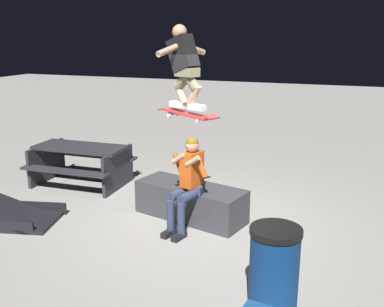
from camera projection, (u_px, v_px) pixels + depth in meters
The scene contains 8 objects.
ground_plane at pixel (197, 222), 6.67m from camera, with size 40.00×40.00×0.00m, color gray.
ledge_box_main at pixel (191, 202), 6.79m from camera, with size 1.72×0.63×0.52m, color #38383D.
person_sitting_on_ledge at pixel (188, 180), 6.25m from camera, with size 0.59×0.79×1.36m.
skateboard at pixel (187, 114), 6.08m from camera, with size 1.02×0.59×0.13m.
skater_airborne at pixel (184, 63), 5.93m from camera, with size 0.63×0.84×1.12m.
kicker_ramp at pixel (20, 218), 6.65m from camera, with size 1.24×1.03×0.40m.
picnic_table_back at pixel (81, 159), 8.24m from camera, with size 1.74×1.40×0.75m.
trash_bin at pixel (274, 269), 4.47m from camera, with size 0.53×0.53×0.90m.
Camera 1 is at (-2.07, 5.80, 2.76)m, focal length 41.20 mm.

